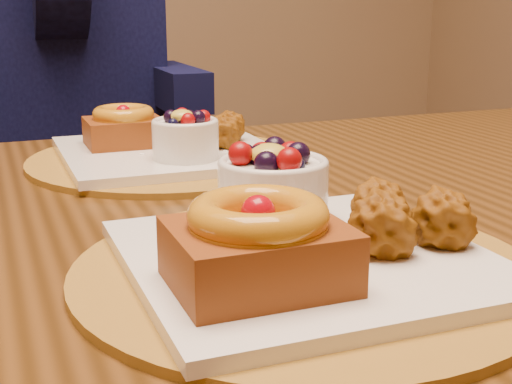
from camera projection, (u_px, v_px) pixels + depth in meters
dining_table at (221, 271)px, 0.80m from camera, size 1.60×0.90×0.76m
place_setting_near at (299, 239)px, 0.58m from camera, size 0.38×0.38×0.09m
place_setting_far at (168, 147)px, 0.96m from camera, size 0.38×0.38×0.08m
chair_far at (70, 215)px, 1.59m from camera, size 0.51×0.51×0.91m
diner at (55, 23)px, 1.50m from camera, size 0.53×0.51×0.86m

